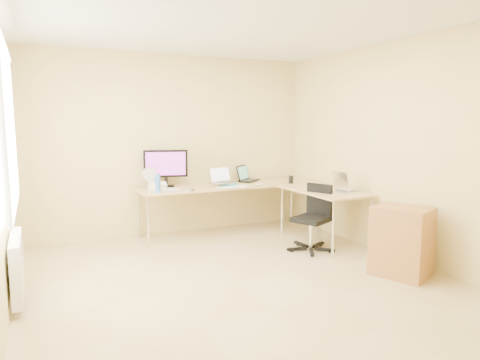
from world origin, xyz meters
name	(u,v)px	position (x,y,z in m)	size (l,w,h in m)	color
floor	(238,282)	(0.00, 0.00, 0.00)	(4.50, 4.50, 0.00)	tan
ceiling	(238,21)	(0.00, 0.00, 2.60)	(4.50, 4.50, 0.00)	white
wall_back	(172,145)	(0.00, 2.25, 1.30)	(4.50, 4.50, 0.00)	#E8CC7A
wall_front	(418,189)	(0.00, -2.25, 1.30)	(4.50, 4.50, 0.00)	#E8CC7A
wall_right	(396,151)	(2.10, 0.00, 1.30)	(4.50, 4.50, 0.00)	#E8CC7A
desk_main	(229,209)	(0.72, 1.85, 0.36)	(2.65, 0.70, 0.73)	tan
desk_return	(324,216)	(1.70, 0.85, 0.36)	(0.70, 1.30, 0.73)	tan
monitor	(166,168)	(-0.16, 2.05, 0.99)	(0.61, 0.20, 0.53)	black
book_stack	(228,184)	(0.66, 1.73, 0.76)	(0.22, 0.30, 0.05)	#267073
laptop_center	(223,175)	(0.57, 1.68, 0.89)	(0.34, 0.26, 0.22)	silver
laptop_black	(248,173)	(1.15, 2.05, 0.85)	(0.39, 0.29, 0.25)	black
keyboard	(232,187)	(0.64, 1.55, 0.74)	(0.46, 0.13, 0.02)	white
mouse	(259,184)	(1.06, 1.55, 0.75)	(0.11, 0.07, 0.04)	silver
mug	(164,188)	(-0.30, 1.67, 0.78)	(0.10, 0.10, 0.09)	white
cd_stack	(191,190)	(0.04, 1.55, 0.74)	(0.12, 0.12, 0.03)	#A6A3BE
water_bottle	(158,183)	(-0.40, 1.59, 0.85)	(0.07, 0.07, 0.24)	#3167BA
papers	(170,189)	(-0.18, 1.77, 0.73)	(0.19, 0.27, 0.01)	silver
white_box	(158,185)	(-0.32, 1.93, 0.77)	(0.24, 0.17, 0.09)	white
desk_fan	(149,178)	(-0.40, 2.05, 0.86)	(0.21, 0.21, 0.27)	silver
black_cup	(291,180)	(1.61, 1.55, 0.79)	(0.07, 0.07, 0.12)	black
laptop_return	(347,184)	(1.85, 0.57, 0.84)	(0.27, 0.34, 0.22)	silver
office_chair	(311,212)	(1.32, 0.60, 0.50)	(0.51, 0.51, 0.85)	black
cabinet	(402,243)	(1.68, -0.57, 0.36)	(0.45, 0.56, 0.78)	brown
radiator	(17,266)	(-2.03, 0.40, 0.35)	(0.09, 0.80, 0.55)	white
window	(5,133)	(-2.05, 0.40, 1.55)	(0.10, 1.80, 1.40)	white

